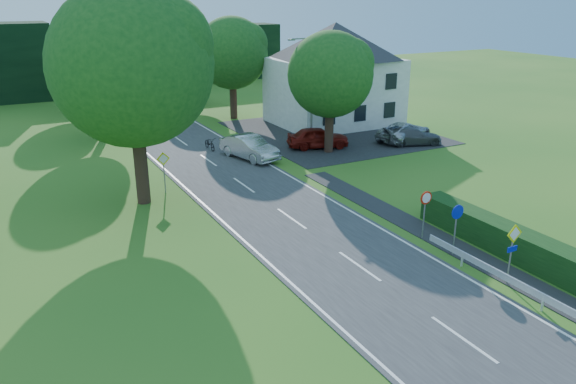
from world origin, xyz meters
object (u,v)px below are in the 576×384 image
moving_car (249,147)px  motorcycle (210,143)px  parked_car_red (318,137)px  parked_car_silver_b (404,131)px  streetlight (310,87)px  parked_car_grey (413,136)px  parasol (338,117)px

moving_car → motorcycle: 3.88m
parked_car_red → parked_car_silver_b: bearing=-83.1°
parked_car_red → streetlight: bearing=42.5°
moving_car → parked_car_grey: size_ratio=1.11×
parked_car_grey → parked_car_silver_b: size_ratio=0.85×
parked_car_red → parked_car_grey: size_ratio=1.03×
motorcycle → parked_car_grey: (14.12, -5.89, 0.18)m
parked_car_silver_b → parked_car_grey: bearing=152.2°
parasol → parked_car_red: bearing=-136.3°
parked_car_red → parasol: size_ratio=2.07×
parked_car_red → motorcycle: bearing=83.2°
streetlight → parked_car_grey: (7.16, -3.29, -3.79)m
parked_car_silver_b → streetlight: bearing=55.3°
streetlight → parked_car_grey: 8.74m
parked_car_red → parked_car_grey: (6.84, -2.61, -0.14)m
moving_car → parked_car_silver_b: (12.71, -1.08, -0.09)m
moving_car → parked_car_silver_b: 12.76m
motorcycle → parasol: bearing=4.4°
motorcycle → parked_car_red: 7.99m
moving_car → parked_car_grey: 12.74m
moving_car → parked_car_silver_b: bearing=-19.4°
streetlight → motorcycle: (-6.96, 2.60, -3.96)m
moving_car → parked_car_grey: moving_car is taller
moving_car → motorcycle: (-1.60, 3.52, -0.34)m
streetlight → motorcycle: 8.42m
streetlight → parked_car_silver_b: size_ratio=1.56×
parked_car_grey → parasol: parasol is taller
motorcycle → parasol: (11.94, 1.18, 0.52)m
parked_car_grey → parked_car_silver_b: (0.19, 1.29, 0.08)m
parasol → parked_car_grey: bearing=-72.9°
motorcycle → moving_car: bearing=-66.9°
streetlight → parked_car_red: 3.73m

